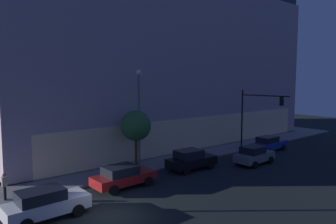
% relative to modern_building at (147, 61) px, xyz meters
% --- Properties ---
extents(ground_plane, '(120.00, 120.00, 0.00)m').
position_rel_modern_building_xyz_m(ground_plane, '(-16.30, -19.17, -10.21)').
color(ground_plane, black).
extents(modern_building, '(40.16, 20.86, 20.58)m').
position_rel_modern_building_xyz_m(modern_building, '(0.00, 0.00, 0.00)').
color(modern_building, '#4C4C51').
rests_on(modern_building, ground).
extents(traffic_light_far_corner, '(0.58, 5.50, 6.52)m').
position_rel_modern_building_xyz_m(traffic_light_far_corner, '(3.98, -14.49, -5.70)').
color(traffic_light_far_corner, black).
rests_on(traffic_light_far_corner, sidewalk_corner).
extents(street_lamp_sidewalk, '(0.44, 0.44, 8.44)m').
position_rel_modern_building_xyz_m(street_lamp_sidewalk, '(-9.80, -12.54, -4.80)').
color(street_lamp_sidewalk, '#5A5A5A').
rests_on(street_lamp_sidewalk, sidewalk_corner).
extents(sidewalk_tree, '(2.63, 2.63, 4.99)m').
position_rel_modern_building_xyz_m(sidewalk_tree, '(-9.85, -12.12, -6.41)').
color(sidewalk_tree, brown).
rests_on(sidewalk_tree, sidewalk_corner).
extents(pedestrian_waiting, '(0.36, 0.36, 1.73)m').
position_rel_modern_building_xyz_m(pedestrian_waiting, '(-20.42, -13.10, -9.03)').
color(pedestrian_waiting, black).
rests_on(pedestrian_waiting, sidewalk_corner).
extents(car_white, '(4.57, 2.15, 1.71)m').
position_rel_modern_building_xyz_m(car_white, '(-19.23, -17.20, -9.33)').
color(car_white, silver).
rests_on(car_white, ground).
extents(car_red, '(4.70, 2.21, 1.62)m').
position_rel_modern_building_xyz_m(car_red, '(-13.18, -15.46, -9.38)').
color(car_red, maroon).
rests_on(car_red, ground).
extents(car_black, '(4.55, 2.22, 1.76)m').
position_rel_modern_building_xyz_m(car_black, '(-6.27, -15.22, -9.32)').
color(car_black, black).
rests_on(car_black, ground).
extents(car_grey, '(4.22, 2.14, 1.70)m').
position_rel_modern_building_xyz_m(car_grey, '(-0.52, -17.58, -9.36)').
color(car_grey, slate).
rests_on(car_grey, ground).
extents(car_blue, '(4.75, 2.09, 1.61)m').
position_rel_modern_building_xyz_m(car_blue, '(5.44, -15.25, -9.41)').
color(car_blue, navy).
rests_on(car_blue, ground).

